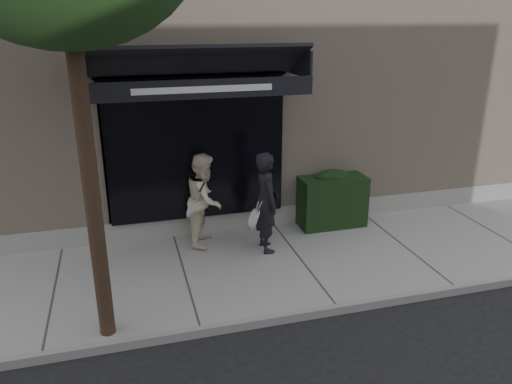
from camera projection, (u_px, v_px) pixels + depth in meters
name	position (u px, v px, depth m)	size (l,w,h in m)	color
ground	(300.00, 265.00, 8.66)	(80.00, 80.00, 0.00)	black
sidewalk	(300.00, 261.00, 8.64)	(20.00, 3.00, 0.12)	#9B9A95
curb	(337.00, 309.00, 7.24)	(20.00, 0.10, 0.14)	gray
building_facade	(233.00, 73.00, 12.22)	(14.30, 8.04, 5.64)	#C8B099
hedge	(331.00, 199.00, 9.85)	(1.30, 0.70, 1.14)	black
pedestrian_front	(266.00, 202.00, 8.67)	(0.65, 0.83, 1.80)	black
pedestrian_back	(205.00, 199.00, 8.95)	(0.90, 1.00, 1.70)	beige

